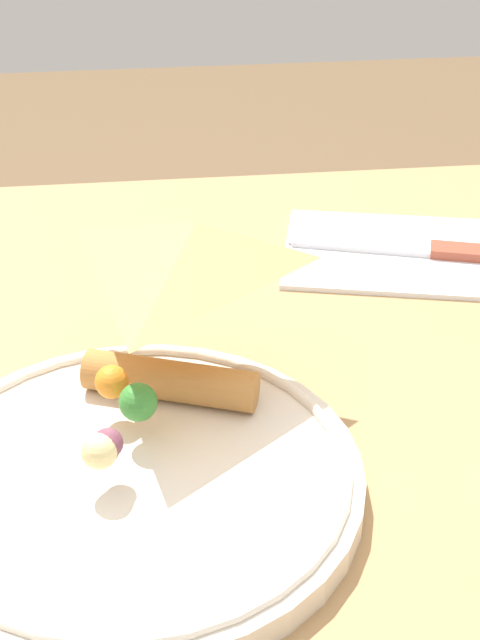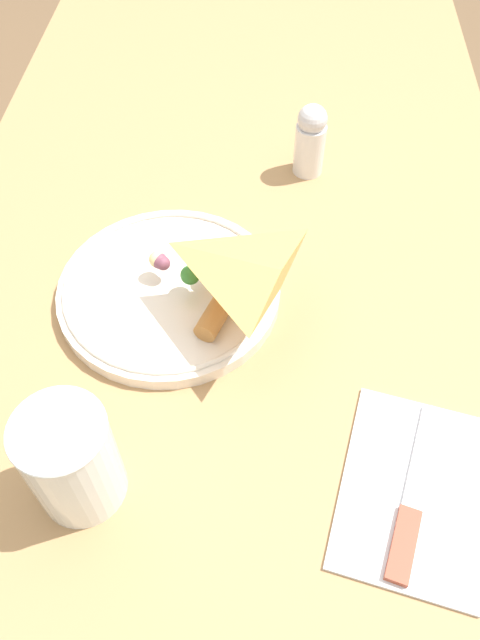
# 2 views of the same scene
# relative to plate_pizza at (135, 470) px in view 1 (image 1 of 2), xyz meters

# --- Properties ---
(plate_pizza) EXTENTS (0.25, 0.25, 0.05)m
(plate_pizza) POSITION_rel_plate_pizza_xyz_m (0.00, 0.00, 0.00)
(plate_pizza) COLOR silver
(plate_pizza) RESTS_ON dining_table
(napkin_folded) EXTENTS (0.21, 0.17, 0.00)m
(napkin_folded) POSITION_rel_plate_pizza_xyz_m (-0.21, -0.25, -0.01)
(napkin_folded) COLOR silver
(napkin_folded) RESTS_ON dining_table
(butter_knife) EXTENTS (0.17, 0.07, 0.01)m
(butter_knife) POSITION_rel_plate_pizza_xyz_m (-0.22, -0.24, -0.01)
(butter_knife) COLOR #99422D
(butter_knife) RESTS_ON napkin_folded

